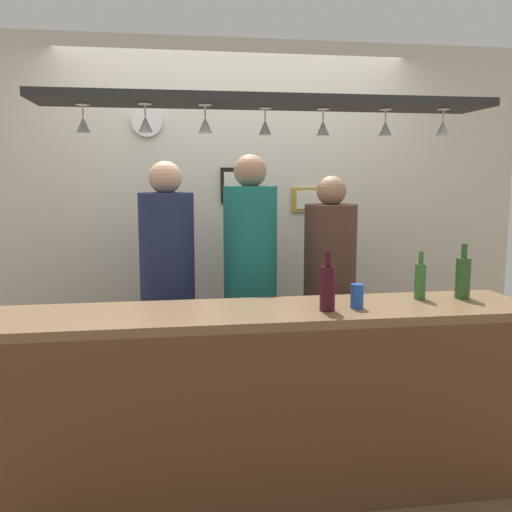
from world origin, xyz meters
The scene contains 21 objects.
ground_plane centered at (0.00, 0.00, 0.00)m, with size 8.00×8.00×0.00m, color brown.
back_wall centered at (0.00, 1.10, 1.30)m, with size 4.40×0.06×2.60m, color silver.
bar_counter centered at (0.00, -0.50, 0.66)m, with size 2.70×0.55×0.97m.
overhead_glass_rack centered at (0.00, -0.30, 1.98)m, with size 2.20×0.36×0.04m, color black.
hanging_wineglass_far_left centered at (-0.88, -0.25, 1.87)m, with size 0.07×0.07×0.13m.
hanging_wineglass_left centered at (-0.59, -0.33, 1.87)m, with size 0.07×0.07×0.13m.
hanging_wineglass_center_left centered at (-0.31, -0.33, 1.87)m, with size 0.07×0.07×0.13m.
hanging_wineglass_center centered at (-0.01, -0.24, 1.87)m, with size 0.07×0.07×0.13m.
hanging_wineglass_center_right centered at (0.28, -0.26, 1.87)m, with size 0.07×0.07×0.13m.
hanging_wineglass_right centered at (0.60, -0.29, 1.87)m, with size 0.07×0.07×0.13m.
hanging_wineglass_far_right centered at (0.88, -0.34, 1.87)m, with size 0.07×0.07×0.13m.
person_left_navy_shirt centered at (-0.51, 0.45, 1.04)m, with size 0.34×0.34×1.72m.
person_middle_teal_shirt centered at (0.02, 0.45, 1.07)m, with size 0.34×0.34×1.76m.
person_right_brown_shirt centered at (0.54, 0.45, 0.98)m, with size 0.34×0.34×1.63m.
bottle_wine_dark_red centered at (0.27, -0.43, 1.08)m, with size 0.08×0.08×0.30m.
bottle_beer_green_import centered at (0.84, -0.25, 1.07)m, with size 0.06×0.06×0.26m.
bottle_champagne_green centered at (1.08, -0.27, 1.08)m, with size 0.08×0.08×0.30m.
drink_can centered at (0.43, -0.40, 1.03)m, with size 0.07×0.07×0.12m, color #1E4CB2.
picture_frame_lower_pair centered at (0.57, 1.06, 1.45)m, with size 0.30×0.02×0.18m.
picture_frame_crest centered at (-0.02, 1.06, 1.56)m, with size 0.18×0.02×0.26m.
wall_clock centered at (-0.63, 1.05, 2.01)m, with size 0.22×0.22×0.03m, color white.
Camera 1 is at (-0.49, -3.04, 1.62)m, focal length 39.32 mm.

